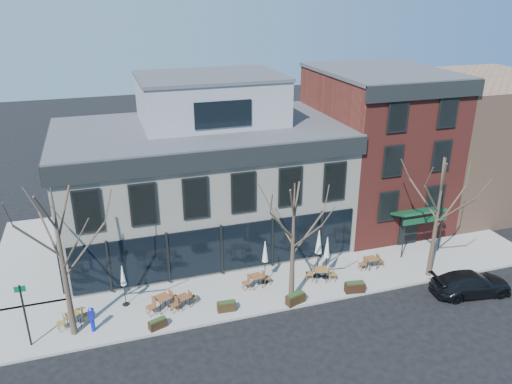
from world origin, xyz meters
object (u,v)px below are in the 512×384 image
object	(u,v)px
call_box	(92,318)
parked_sedan	(471,283)
umbrella_0	(123,278)
cafe_set_0	(74,318)

from	to	relation	value
call_box	parked_sedan	bearing A→B (deg)	-7.94
call_box	umbrella_0	size ratio (longest dim) A/B	0.58
parked_sedan	cafe_set_0	world-z (taller)	parked_sedan
parked_sedan	call_box	bearing A→B (deg)	89.47
parked_sedan	umbrella_0	size ratio (longest dim) A/B	1.89
cafe_set_0	umbrella_0	distance (m)	3.16
parked_sedan	call_box	world-z (taller)	call_box
call_box	umbrella_0	xyz separation A→B (m)	(1.74, 1.82, 0.98)
parked_sedan	call_box	xyz separation A→B (m)	(-20.72, 2.89, 0.23)
cafe_set_0	call_box	bearing A→B (deg)	-38.21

